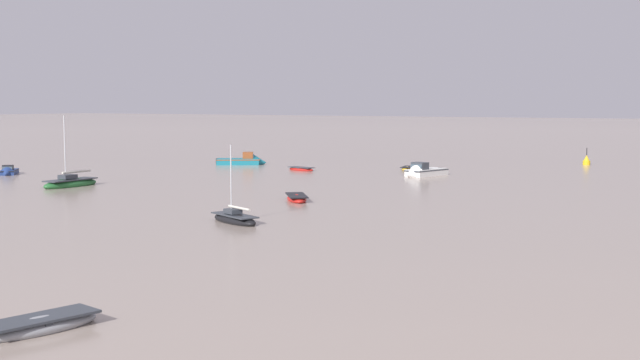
% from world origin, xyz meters
% --- Properties ---
extents(sailboat_moored_0, '(2.00, 6.20, 6.92)m').
position_xyz_m(sailboat_moored_0, '(-23.84, 48.07, 0.30)').
color(sailboat_moored_0, '#23602D').
rests_on(sailboat_moored_0, ground).
extents(motorboat_moored_1, '(3.86, 4.03, 1.58)m').
position_xyz_m(motorboat_moored_1, '(-39.30, 53.36, 0.24)').
color(motorboat_moored_1, navy).
rests_on(motorboat_moored_1, ground).
extents(motorboat_moored_2, '(6.33, 5.29, 2.36)m').
position_xyz_m(motorboat_moored_2, '(-25.97, 78.34, 0.36)').
color(motorboat_moored_2, '#197084').
rests_on(motorboat_moored_2, ground).
extents(rowboat_moored_2, '(2.32, 4.57, 0.69)m').
position_xyz_m(rowboat_moored_2, '(13.25, 13.25, 0.19)').
color(rowboat_moored_2, gray).
rests_on(rowboat_moored_2, ground).
extents(rowboat_moored_3, '(3.71, 1.86, 0.56)m').
position_xyz_m(rowboat_moored_3, '(-15.23, 74.44, 0.15)').
color(rowboat_moored_3, red).
rests_on(rowboat_moored_3, ground).
extents(motorboat_moored_3, '(3.34, 6.14, 2.22)m').
position_xyz_m(motorboat_moored_3, '(-0.44, 74.97, 0.34)').
color(motorboat_moored_3, white).
rests_on(motorboat_moored_3, ground).
extents(sailboat_moored_1, '(4.93, 3.19, 5.31)m').
position_xyz_m(sailboat_moored_1, '(3.29, 37.45, 0.23)').
color(sailboat_moored_1, black).
rests_on(sailboat_moored_1, ground).
extents(rowboat_moored_4, '(1.75, 3.37, 0.51)m').
position_xyz_m(rowboat_moored_4, '(-5.40, 81.97, 0.14)').
color(rowboat_moored_4, gold).
rests_on(rowboat_moored_4, ground).
extents(rowboat_moored_7, '(3.83, 4.20, 0.67)m').
position_xyz_m(rowboat_moored_7, '(0.21, 49.67, 0.18)').
color(rowboat_moored_7, red).
rests_on(rowboat_moored_7, ground).
extents(channel_buoy, '(0.90, 0.90, 2.30)m').
position_xyz_m(channel_buoy, '(10.61, 100.17, 0.46)').
color(channel_buoy, gold).
rests_on(channel_buoy, ground).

